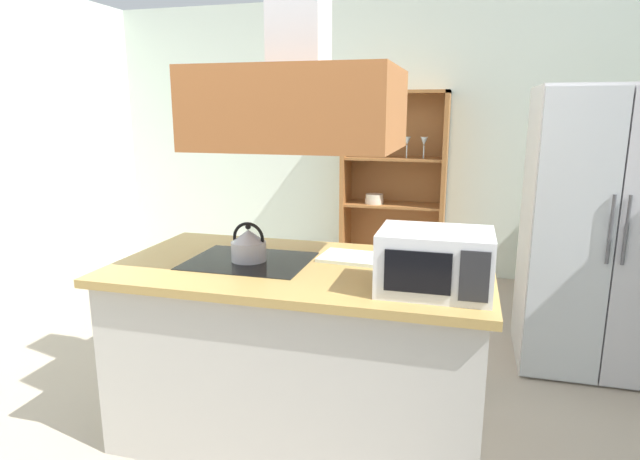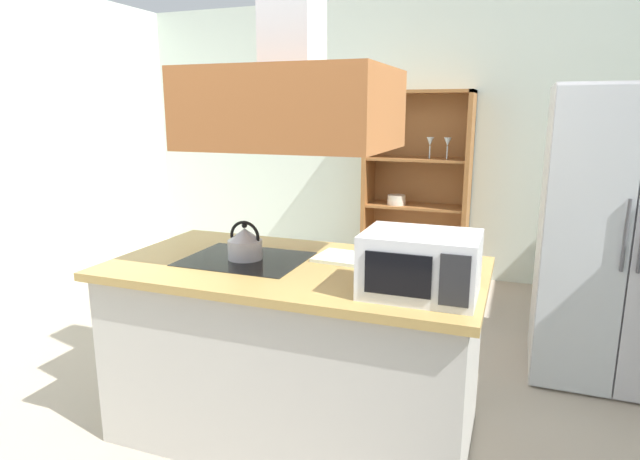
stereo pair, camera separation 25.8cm
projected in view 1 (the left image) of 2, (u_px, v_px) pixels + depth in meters
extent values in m
plane|color=#9F917F|center=(302.00, 423.00, 2.85)|extent=(7.80, 7.80, 0.00)
cube|color=silver|center=(389.00, 139.00, 5.38)|extent=(6.00, 0.12, 2.70)
cube|color=#B8B4AC|center=(302.00, 354.00, 2.71)|extent=(1.74, 0.90, 0.86)
cube|color=#AA8747|center=(301.00, 269.00, 2.61)|extent=(1.82, 0.98, 0.04)
cube|color=black|center=(249.00, 261.00, 2.67)|extent=(0.60, 0.48, 0.00)
cube|color=#A45E2F|center=(300.00, 109.00, 2.44)|extent=(0.90, 0.70, 0.36)
cube|color=#BDBBBC|center=(600.00, 230.00, 3.39)|extent=(0.90, 0.72, 1.79)
cube|color=#B6BCC1|center=(572.00, 242.00, 3.09)|extent=(0.44, 0.03, 1.75)
cylinder|color=#4C4C51|center=(611.00, 230.00, 2.99)|extent=(0.02, 0.02, 0.40)
cylinder|color=#4C4C51|center=(626.00, 230.00, 2.97)|extent=(0.02, 0.02, 0.40)
cube|color=#985E2F|center=(346.00, 185.00, 5.33)|extent=(0.04, 0.40, 1.82)
cube|color=#985E2F|center=(444.00, 188.00, 5.08)|extent=(0.04, 0.40, 1.82)
cube|color=#985E2F|center=(396.00, 92.00, 5.01)|extent=(1.00, 0.40, 0.03)
cube|color=#985E2F|center=(391.00, 272.00, 5.40)|extent=(1.00, 0.40, 0.08)
cube|color=#985E2F|center=(396.00, 184.00, 5.39)|extent=(1.00, 0.02, 1.82)
cube|color=#985E2F|center=(393.00, 205.00, 5.25)|extent=(0.92, 0.36, 0.02)
cube|color=#985E2F|center=(394.00, 158.00, 5.15)|extent=(0.92, 0.36, 0.02)
cylinder|color=beige|center=(374.00, 201.00, 5.24)|extent=(0.18, 0.18, 0.05)
cylinder|color=beige|center=(374.00, 197.00, 5.23)|extent=(0.17, 0.17, 0.05)
cylinder|color=silver|center=(407.00, 152.00, 5.06)|extent=(0.01, 0.01, 0.12)
cone|color=silver|center=(407.00, 141.00, 5.04)|extent=(0.07, 0.07, 0.08)
cylinder|color=silver|center=(424.00, 152.00, 5.02)|extent=(0.01, 0.01, 0.12)
cone|color=silver|center=(424.00, 141.00, 5.00)|extent=(0.07, 0.07, 0.08)
cylinder|color=#BCBAC5|center=(249.00, 251.00, 2.66)|extent=(0.18, 0.18, 0.10)
cone|color=#B3B9C8|center=(248.00, 236.00, 2.65)|extent=(0.17, 0.17, 0.06)
sphere|color=black|center=(248.00, 227.00, 2.64)|extent=(0.03, 0.03, 0.03)
torus|color=black|center=(248.00, 238.00, 2.65)|extent=(0.17, 0.02, 0.17)
cube|color=white|center=(354.00, 258.00, 2.70)|extent=(0.36, 0.27, 0.02)
cube|color=silver|center=(435.00, 261.00, 2.20)|extent=(0.46, 0.34, 0.26)
cube|color=black|center=(417.00, 272.00, 2.05)|extent=(0.26, 0.01, 0.17)
cube|color=#262628|center=(474.00, 277.00, 2.00)|extent=(0.11, 0.01, 0.20)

